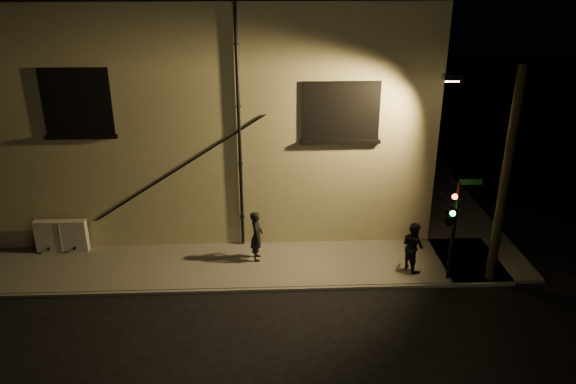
{
  "coord_description": "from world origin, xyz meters",
  "views": [
    {
      "loc": [
        -0.99,
        -15.17,
        9.73
      ],
      "look_at": [
        -0.22,
        1.8,
        2.6
      ],
      "focal_mm": 35.0,
      "sensor_mm": 36.0,
      "label": 1
    }
  ],
  "objects_px": {
    "utility_cabinet": "(62,236)",
    "traffic_signal": "(450,215)",
    "pedestrian_a": "(257,236)",
    "pedestrian_b": "(413,246)",
    "streetlamp_pole": "(502,173)"
  },
  "relations": [
    {
      "from": "pedestrian_a",
      "to": "pedestrian_b",
      "type": "distance_m",
      "value": 5.21
    },
    {
      "from": "traffic_signal",
      "to": "pedestrian_b",
      "type": "bearing_deg",
      "value": 139.56
    },
    {
      "from": "traffic_signal",
      "to": "streetlamp_pole",
      "type": "xyz_separation_m",
      "value": [
        1.47,
        0.13,
        1.3
      ]
    },
    {
      "from": "pedestrian_a",
      "to": "streetlamp_pole",
      "type": "height_order",
      "value": "streetlamp_pole"
    },
    {
      "from": "utility_cabinet",
      "to": "pedestrian_b",
      "type": "relative_size",
      "value": 1.05
    },
    {
      "from": "pedestrian_b",
      "to": "traffic_signal",
      "type": "height_order",
      "value": "traffic_signal"
    },
    {
      "from": "pedestrian_a",
      "to": "streetlamp_pole",
      "type": "xyz_separation_m",
      "value": [
        7.45,
        -1.5,
        2.73
      ]
    },
    {
      "from": "utility_cabinet",
      "to": "pedestrian_b",
      "type": "bearing_deg",
      "value": -8.51
    },
    {
      "from": "utility_cabinet",
      "to": "pedestrian_b",
      "type": "distance_m",
      "value": 12.12
    },
    {
      "from": "pedestrian_a",
      "to": "pedestrian_b",
      "type": "xyz_separation_m",
      "value": [
        5.13,
        -0.9,
        -0.04
      ]
    },
    {
      "from": "utility_cabinet",
      "to": "pedestrian_a",
      "type": "height_order",
      "value": "pedestrian_a"
    },
    {
      "from": "traffic_signal",
      "to": "streetlamp_pole",
      "type": "bearing_deg",
      "value": 4.93
    },
    {
      "from": "utility_cabinet",
      "to": "traffic_signal",
      "type": "relative_size",
      "value": 0.52
    },
    {
      "from": "traffic_signal",
      "to": "streetlamp_pole",
      "type": "relative_size",
      "value": 0.49
    },
    {
      "from": "pedestrian_a",
      "to": "streetlamp_pole",
      "type": "bearing_deg",
      "value": -99.1
    }
  ]
}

